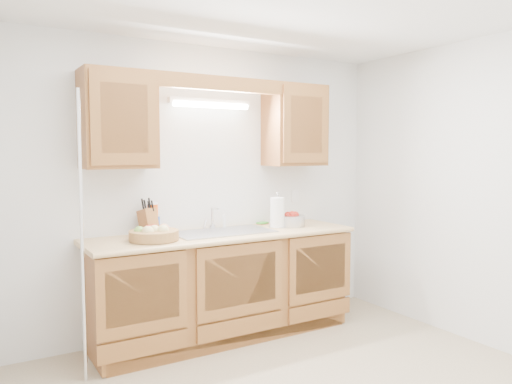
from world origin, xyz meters
TOP-DOWN VIEW (x-y plane):
  - room at (0.00, 0.00)m, footprint 3.52×3.50m
  - base_cabinets at (0.00, 1.20)m, footprint 2.20×0.60m
  - countertop at (0.00, 1.19)m, footprint 2.30×0.63m
  - upper_cabinet_left at (-0.83, 1.33)m, footprint 0.55×0.33m
  - upper_cabinet_right at (0.83, 1.33)m, footprint 0.55×0.33m
  - valance at (0.00, 1.19)m, footprint 2.20×0.05m
  - fluorescent_fixture at (0.00, 1.42)m, footprint 0.76×0.08m
  - sink at (0.00, 1.21)m, footprint 0.84×0.46m
  - wire_shelf_pole at (-1.20, 0.94)m, footprint 0.03×0.03m
  - outlet_plate at (0.95, 1.49)m, footprint 0.08×0.01m
  - fruit_basket at (-0.63, 1.12)m, footprint 0.44×0.44m
  - knife_block at (-0.59, 1.36)m, footprint 0.16×0.20m
  - orange_canister at (-0.54, 1.41)m, footprint 0.09×0.09m
  - soap_bottle at (-0.54, 1.44)m, footprint 0.12×0.13m
  - sponge at (0.54, 1.44)m, footprint 0.12×0.09m
  - paper_towel at (0.54, 1.19)m, footprint 0.15×0.15m
  - apple_bowl at (0.70, 1.20)m, footprint 0.34×0.34m

SIDE VIEW (x-z plane):
  - base_cabinets at x=0.00m, z-range 0.01..0.87m
  - sink at x=0.00m, z-range 0.65..1.01m
  - countertop at x=0.00m, z-range 0.86..0.90m
  - sponge at x=0.54m, z-range 0.90..0.92m
  - fruit_basket at x=-0.63m, z-range 0.89..1.01m
  - apple_bowl at x=0.70m, z-range 0.89..1.03m
  - wire_shelf_pole at x=-1.20m, z-range 0.00..2.00m
  - soap_bottle at x=-0.54m, z-range 0.90..1.11m
  - knife_block at x=-0.59m, z-range 0.85..1.17m
  - orange_canister at x=-0.54m, z-range 0.90..1.16m
  - paper_towel at x=0.54m, z-range 0.87..1.19m
  - outlet_plate at x=0.95m, z-range 1.09..1.21m
  - room at x=0.00m, z-range 0.00..2.50m
  - upper_cabinet_left at x=-0.83m, z-range 1.45..2.20m
  - upper_cabinet_right at x=0.83m, z-range 1.45..2.20m
  - fluorescent_fixture at x=0.00m, z-range 1.96..2.04m
  - valance at x=0.00m, z-range 2.08..2.20m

